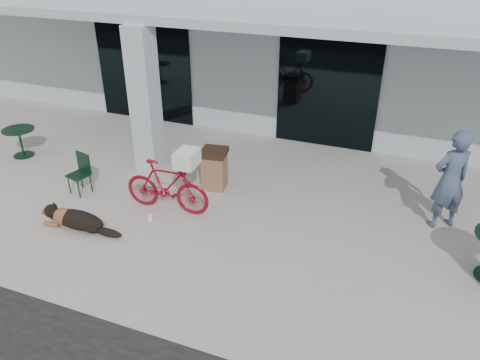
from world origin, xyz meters
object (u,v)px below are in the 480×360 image
at_px(cafe_table_near, 21,143).
at_px(person, 450,180).
at_px(cafe_chair_near, 78,175).
at_px(bicycle, 167,186).
at_px(dog, 78,219).
at_px(trash_receptacle, 215,169).

height_order(cafe_table_near, person, person).
distance_m(cafe_chair_near, person, 6.98).
relative_size(bicycle, person, 0.91).
relative_size(bicycle, dog, 1.40).
height_order(bicycle, dog, bicycle).
bearing_deg(dog, trash_receptacle, 48.69).
relative_size(dog, cafe_chair_near, 1.45).
bearing_deg(cafe_table_near, bicycle, -11.30).
xyz_separation_m(bicycle, cafe_table_near, (-4.38, 0.88, -0.17)).
bearing_deg(cafe_chair_near, cafe_table_near, 172.06).
bearing_deg(cafe_table_near, person, 2.84).
bearing_deg(person, dog, -10.46).
bearing_deg(cafe_chair_near, bicycle, 15.73).
bearing_deg(person, bicycle, -17.49).
bearing_deg(dog, cafe_chair_near, 121.06).
xyz_separation_m(cafe_chair_near, trash_receptacle, (2.44, 1.21, 0.01)).
xyz_separation_m(cafe_table_near, cafe_chair_near, (2.41, -0.95, 0.08)).
distance_m(bicycle, cafe_chair_near, 1.98).
xyz_separation_m(bicycle, dog, (-1.17, -1.15, -0.31)).
distance_m(bicycle, person, 5.04).
xyz_separation_m(person, trash_receptacle, (-4.38, -0.19, -0.50)).
height_order(bicycle, cafe_table_near, bicycle).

